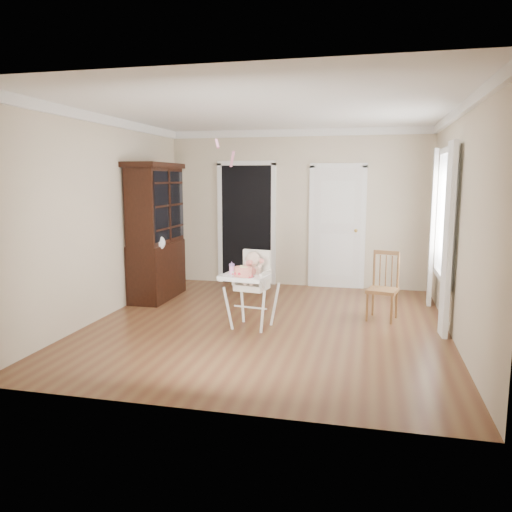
% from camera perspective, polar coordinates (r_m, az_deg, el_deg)
% --- Properties ---
extents(floor, '(5.00, 5.00, 0.00)m').
position_cam_1_polar(floor, '(6.53, 1.31, -7.81)').
color(floor, brown).
rests_on(floor, ground).
extents(ceiling, '(5.00, 5.00, 0.00)m').
position_cam_1_polar(ceiling, '(6.31, 1.40, 16.40)').
color(ceiling, white).
rests_on(ceiling, wall_back).
extents(wall_back, '(4.50, 0.00, 4.50)m').
position_cam_1_polar(wall_back, '(8.73, 4.70, 5.39)').
color(wall_back, '#C0AF96').
rests_on(wall_back, floor).
extents(wall_left, '(0.00, 5.00, 5.00)m').
position_cam_1_polar(wall_left, '(7.08, -16.83, 4.25)').
color(wall_left, '#C0AF96').
rests_on(wall_left, floor).
extents(wall_right, '(0.00, 5.00, 5.00)m').
position_cam_1_polar(wall_right, '(6.22, 22.12, 3.40)').
color(wall_right, '#C0AF96').
rests_on(wall_right, floor).
extents(crown_molding, '(4.50, 5.00, 0.12)m').
position_cam_1_polar(crown_molding, '(6.30, 1.40, 15.86)').
color(crown_molding, white).
rests_on(crown_molding, ceiling).
extents(doorway, '(1.06, 0.05, 2.22)m').
position_cam_1_polar(doorway, '(8.91, -1.09, 3.93)').
color(doorway, black).
rests_on(doorway, wall_back).
extents(closet_door, '(0.96, 0.09, 2.13)m').
position_cam_1_polar(closet_door, '(8.66, 9.24, 3.12)').
color(closet_door, white).
rests_on(closet_door, wall_back).
extents(window_right, '(0.13, 1.84, 2.30)m').
position_cam_1_polar(window_right, '(7.01, 20.51, 3.51)').
color(window_right, white).
rests_on(window_right, wall_right).
extents(high_chair, '(0.67, 0.78, 0.99)m').
position_cam_1_polar(high_chair, '(6.25, -0.49, -2.75)').
color(high_chair, white).
rests_on(high_chair, floor).
extents(baby, '(0.28, 0.23, 0.42)m').
position_cam_1_polar(baby, '(6.25, -0.39, -1.48)').
color(baby, beige).
rests_on(baby, high_chair).
extents(cake, '(0.28, 0.28, 0.13)m').
position_cam_1_polar(cake, '(6.02, -1.50, -1.84)').
color(cake, silver).
rests_on(cake, high_chair).
extents(sippy_cup, '(0.07, 0.07, 0.16)m').
position_cam_1_polar(sippy_cup, '(6.23, -2.79, -1.43)').
color(sippy_cup, '#FE9BD9').
rests_on(sippy_cup, high_chair).
extents(china_cabinet, '(0.56, 1.25, 2.11)m').
position_cam_1_polar(china_cabinet, '(7.91, -11.33, 2.76)').
color(china_cabinet, black).
rests_on(china_cabinet, floor).
extents(dining_chair, '(0.45, 0.45, 0.91)m').
position_cam_1_polar(dining_chair, '(6.87, 14.32, -3.57)').
color(dining_chair, brown).
rests_on(dining_chair, floor).
extents(streamer, '(0.20, 0.47, 0.15)m').
position_cam_1_polar(streamer, '(6.34, -4.47, 12.70)').
color(streamer, pink).
rests_on(streamer, ceiling).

